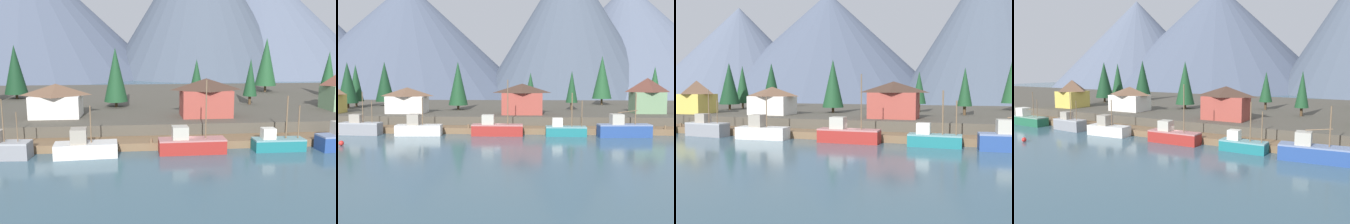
% 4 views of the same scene
% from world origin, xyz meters
% --- Properties ---
extents(ground_plane, '(400.00, 400.00, 1.00)m').
position_xyz_m(ground_plane, '(0.00, 20.00, -0.50)').
color(ground_plane, '#3D5B6B').
extents(dock, '(80.00, 4.00, 1.60)m').
position_xyz_m(dock, '(0.00, 1.99, 0.50)').
color(dock, brown).
rests_on(dock, ground_plane).
extents(shoreline_bank, '(400.00, 56.00, 2.50)m').
position_xyz_m(shoreline_bank, '(0.00, 32.00, 1.25)').
color(shoreline_bank, '#4C473D').
rests_on(shoreline_bank, ground_plane).
extents(mountain_central_peak, '(129.21, 129.21, 59.09)m').
position_xyz_m(mountain_central_peak, '(-56.48, 140.69, 29.55)').
color(mountain_central_peak, '#4C566B').
rests_on(mountain_central_peak, ground_plane).
extents(mountain_east_peak, '(85.61, 85.61, 69.05)m').
position_xyz_m(mountain_east_peak, '(25.37, 130.55, 34.52)').
color(mountain_east_peak, '#475160').
rests_on(mountain_east_peak, ground_plane).
extents(mountain_far_ridge, '(122.18, 122.18, 59.59)m').
position_xyz_m(mountain_far_ridge, '(58.80, 151.33, 29.80)').
color(mountain_far_ridge, slate).
rests_on(mountain_far_ridge, ground_plane).
extents(fishing_boat_grey, '(6.69, 2.75, 7.02)m').
position_xyz_m(fishing_boat_grey, '(-21.56, -1.49, 1.21)').
color(fishing_boat_grey, gray).
rests_on(fishing_boat_grey, ground_plane).
extents(fishing_boat_white, '(7.47, 3.13, 6.10)m').
position_xyz_m(fishing_boat_white, '(-11.94, -1.71, 1.15)').
color(fishing_boat_white, silver).
rests_on(fishing_boat_white, ground_plane).
extents(fishing_boat_red, '(8.21, 2.44, 8.99)m').
position_xyz_m(fishing_boat_red, '(0.74, -1.34, 1.15)').
color(fishing_boat_red, maroon).
rests_on(fishing_boat_red, ground_plane).
extents(fishing_boat_teal, '(6.42, 2.26, 6.90)m').
position_xyz_m(fishing_boat_teal, '(11.78, -1.24, 0.98)').
color(fishing_boat_teal, '#196B70').
rests_on(fishing_boat_teal, ground_plane).
extents(fishing_boat_blue, '(8.35, 3.06, 6.90)m').
position_xyz_m(fishing_boat_blue, '(20.87, -1.67, 1.24)').
color(fishing_boat_blue, navy).
rests_on(fishing_boat_blue, ground_plane).
extents(house_green, '(6.16, 5.40, 6.82)m').
position_xyz_m(house_green, '(28.99, 13.49, 5.99)').
color(house_green, '#6B8E66').
rests_on(house_green, shoreline_bank).
extents(house_white, '(7.58, 5.56, 4.99)m').
position_xyz_m(house_white, '(-17.62, 11.29, 5.05)').
color(house_white, silver).
rests_on(house_white, shoreline_bank).
extents(house_red, '(7.82, 4.80, 5.76)m').
position_xyz_m(house_red, '(4.76, 9.46, 5.44)').
color(house_red, '#9E4238').
rests_on(house_red, shoreline_bank).
extents(conifer_near_left, '(2.53, 2.53, 8.38)m').
position_xyz_m(conifer_near_left, '(15.21, 20.47, 7.44)').
color(conifer_near_left, '#4C3823').
rests_on(conifer_near_left, shoreline_bank).
extents(conifer_near_right, '(4.13, 4.13, 10.31)m').
position_xyz_m(conifer_near_right, '(-9.11, 19.73, 8.16)').
color(conifer_near_right, '#4C3823').
rests_on(conifer_near_right, shoreline_bank).
extents(conifer_mid_left, '(4.92, 4.92, 12.56)m').
position_xyz_m(conifer_mid_left, '(25.03, 39.07, 9.55)').
color(conifer_mid_left, '#4C3823').
rests_on(conifer_mid_left, shoreline_bank).
extents(conifer_mid_right, '(4.49, 4.49, 10.38)m').
position_xyz_m(conifer_mid_right, '(-34.42, 21.90, 8.30)').
color(conifer_mid_right, '#4C3823').
rests_on(conifer_mid_right, shoreline_bank).
extents(conifer_back_left, '(3.16, 3.16, 9.56)m').
position_xyz_m(conifer_back_left, '(35.73, 30.53, 8.10)').
color(conifer_back_left, '#4C3823').
rests_on(conifer_back_left, shoreline_bank).
extents(conifer_back_right, '(3.51, 3.51, 10.11)m').
position_xyz_m(conifer_back_right, '(-35.40, 28.37, 8.17)').
color(conifer_back_right, '#4C3823').
rests_on(conifer_back_right, shoreline_bank).
extents(conifer_centre, '(2.77, 2.77, 8.10)m').
position_xyz_m(conifer_centre, '(6.46, 27.30, 7.34)').
color(conifer_centre, '#4C3823').
rests_on(conifer_centre, shoreline_bank).
extents(conifer_far_left, '(4.56, 4.56, 10.88)m').
position_xyz_m(conifer_far_left, '(-29.73, 32.18, 8.46)').
color(conifer_far_left, '#4C3823').
rests_on(conifer_far_left, shoreline_bank).
extents(channel_buoy, '(0.70, 0.70, 0.70)m').
position_xyz_m(channel_buoy, '(-19.63, -12.25, 0.35)').
color(channel_buoy, red).
rests_on(channel_buoy, ground_plane).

